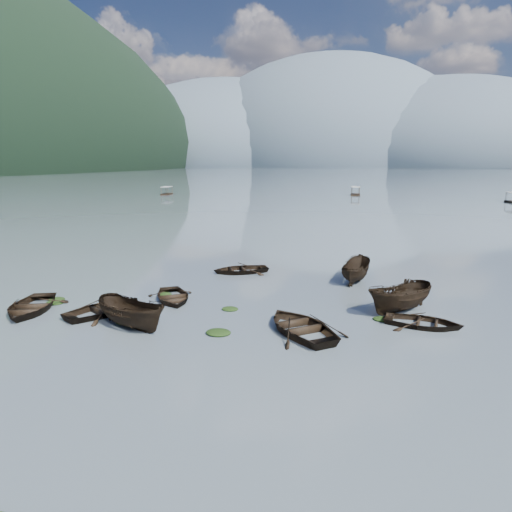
% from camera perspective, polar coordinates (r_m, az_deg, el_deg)
% --- Properties ---
extents(ground_plane, '(2400.00, 2400.00, 0.00)m').
position_cam_1_polar(ground_plane, '(22.03, -7.25, -11.31)').
color(ground_plane, '#535F68').
extents(haze_mtn_a, '(520.00, 520.00, 280.00)m').
position_cam_1_polar(haze_mtn_a, '(957.07, -3.15, 11.12)').
color(haze_mtn_a, '#475666').
rests_on(haze_mtn_a, ground).
extents(haze_mtn_b, '(520.00, 520.00, 340.00)m').
position_cam_1_polar(haze_mtn_b, '(921.47, 9.11, 10.98)').
color(haze_mtn_b, '#475666').
rests_on(haze_mtn_b, ground).
extents(haze_mtn_c, '(520.00, 520.00, 260.00)m').
position_cam_1_polar(haze_mtn_c, '(928.55, 21.71, 10.32)').
color(haze_mtn_c, '#475666').
rests_on(haze_mtn_c, ground).
extents(rowboat_0, '(4.82, 5.70, 1.01)m').
position_cam_1_polar(rowboat_0, '(29.92, -26.34, -6.22)').
color(rowboat_0, black).
rests_on(rowboat_0, ground).
extents(rowboat_1, '(5.02, 5.49, 0.93)m').
position_cam_1_polar(rowboat_1, '(27.87, -18.47, -6.85)').
color(rowboat_1, black).
rests_on(rowboat_1, ground).
extents(rowboat_2, '(5.15, 3.64, 1.86)m').
position_cam_1_polar(rowboat_2, '(25.19, -15.15, -8.64)').
color(rowboat_2, black).
rests_on(rowboat_2, ground).
extents(rowboat_3, '(6.02, 6.26, 1.06)m').
position_cam_1_polar(rowboat_3, '(23.84, 5.60, -9.45)').
color(rowboat_3, black).
rests_on(rowboat_3, ground).
extents(rowboat_4, '(4.45, 3.52, 0.83)m').
position_cam_1_polar(rowboat_4, '(26.08, 20.13, -8.25)').
color(rowboat_4, black).
rests_on(rowboat_4, ground).
extents(rowboat_5, '(4.76, 4.96, 1.93)m').
position_cam_1_polar(rowboat_5, '(28.08, 17.50, -6.65)').
color(rowboat_5, black).
rests_on(rowboat_5, ground).
extents(rowboat_6, '(4.69, 5.11, 0.86)m').
position_cam_1_polar(rowboat_6, '(29.41, -10.35, -5.46)').
color(rowboat_6, black).
rests_on(rowboat_6, ground).
extents(rowboat_7, '(5.33, 4.83, 0.90)m').
position_cam_1_polar(rowboat_7, '(36.09, -1.95, -2.07)').
color(rowboat_7, black).
rests_on(rowboat_7, ground).
extents(rowboat_8, '(2.57, 4.92, 1.81)m').
position_cam_1_polar(rowboat_8, '(34.34, 12.26, -3.05)').
color(rowboat_8, black).
rests_on(rowboat_8, ground).
extents(weed_clump_0, '(1.08, 0.89, 0.24)m').
position_cam_1_polar(weed_clump_0, '(31.58, -23.66, -5.08)').
color(weed_clump_0, black).
rests_on(weed_clump_0, ground).
extents(weed_clump_1, '(1.14, 0.91, 0.25)m').
position_cam_1_polar(weed_clump_1, '(25.97, -15.94, -8.05)').
color(weed_clump_1, black).
rests_on(weed_clump_1, ground).
extents(weed_clump_2, '(1.30, 1.04, 0.28)m').
position_cam_1_polar(weed_clump_2, '(23.56, -4.72, -9.69)').
color(weed_clump_2, black).
rests_on(weed_clump_2, ground).
extents(weed_clump_3, '(0.99, 0.84, 0.22)m').
position_cam_1_polar(weed_clump_3, '(27.17, -3.26, -6.73)').
color(weed_clump_3, black).
rests_on(weed_clump_3, ground).
extents(weed_clump_4, '(1.08, 0.86, 0.22)m').
position_cam_1_polar(weed_clump_4, '(26.37, 15.55, -7.73)').
color(weed_clump_4, black).
rests_on(weed_clump_4, ground).
extents(weed_clump_5, '(1.11, 0.89, 0.23)m').
position_cam_1_polar(weed_clump_5, '(30.88, -23.84, -5.46)').
color(weed_clump_5, black).
rests_on(weed_clump_5, ground).
extents(weed_clump_6, '(0.90, 0.75, 0.19)m').
position_cam_1_polar(weed_clump_6, '(30.71, -11.32, -4.77)').
color(weed_clump_6, black).
rests_on(weed_clump_6, ground).
extents(weed_clump_7, '(1.18, 0.94, 0.26)m').
position_cam_1_polar(weed_clump_7, '(30.33, 16.44, -5.23)').
color(weed_clump_7, black).
rests_on(weed_clump_7, ground).
extents(pontoon_left, '(3.10, 5.66, 2.05)m').
position_cam_1_polar(pontoon_left, '(125.79, -11.07, 7.54)').
color(pontoon_left, black).
rests_on(pontoon_left, ground).
extents(pontoon_centre, '(2.60, 5.72, 2.16)m').
position_cam_1_polar(pontoon_centre, '(124.16, 12.31, 7.44)').
color(pontoon_centre, black).
rests_on(pontoon_centre, ground).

